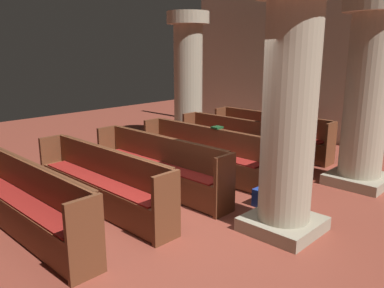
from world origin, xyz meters
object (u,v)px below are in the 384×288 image
Objects in this scene: pew_row_1 at (240,141)px; pew_row_2 at (204,151)px; pew_row_5 at (26,200)px; hymn_book at (217,127)px; pew_row_3 at (159,163)px; pew_row_0 at (270,133)px; pillar_aisle_rear at (290,105)px; lectern at (304,127)px; pillar_aisle_side at (368,90)px; pew_row_4 at (102,179)px; pillar_far_side at (188,75)px; kneeler_box_blue at (267,198)px.

pew_row_2 is (0.00, -1.14, 0.00)m from pew_row_1.
pew_row_5 is at bearing -90.00° from pew_row_2.
pew_row_1 is 1.07m from hymn_book.
pew_row_1 is at bearing 90.00° from pew_row_3.
pew_row_0 is at bearing 90.00° from pew_row_1.
pillar_aisle_rear reaches higher than lectern.
hymn_book is (-0.01, -3.38, 0.48)m from lectern.
pillar_aisle_side is at bearing 10.24° from pew_row_1.
lectern is (0.17, 1.28, -0.03)m from pew_row_0.
lectern is (0.17, 3.57, -0.03)m from pew_row_2.
pillar_far_side is (-2.30, 4.21, 1.22)m from pew_row_4.
pew_row_1 and pew_row_4 have the same top height.
pillar_aisle_rear reaches higher than hymn_book.
pew_row_2 is 2.76× the size of lectern.
pillar_aisle_rear reaches higher than pew_row_3.
pew_row_5 is at bearing -90.00° from pew_row_0.
pew_row_3 is at bearing -176.49° from pillar_aisle_rear.
lectern is at bearing 85.88° from pew_row_1.
pillar_aisle_side is (2.35, 3.86, 1.22)m from pew_row_4.
pew_row_5 is 3.65m from hymn_book.
pillar_aisle_rear is 8.31× the size of kneeler_box_blue.
pew_row_4 is 0.91× the size of pillar_aisle_rear.
pew_row_5 is at bearing -66.74° from pillar_far_side.
pew_row_4 is 4.68m from pillar_aisle_side.
pew_row_2 is 0.51m from hymn_book.
pillar_aisle_rear is 2.61m from hymn_book.
hymn_book is at bearing 157.40° from kneeler_box_blue.
pew_row_3 is 2.76× the size of lectern.
kneeler_box_blue is (4.05, -2.39, -1.57)m from pillar_far_side.
pew_row_3 is at bearing -90.00° from pew_row_1.
kneeler_box_blue is at bearing -15.11° from pew_row_2.
pillar_far_side is at bearing -170.90° from pew_row_0.
pillar_far_side is (-2.30, 1.92, 1.22)m from pew_row_2.
pew_row_4 is 5.86m from lectern.
pew_row_2 is at bearing 90.00° from pew_row_5.
pew_row_4 is 2.76× the size of lectern.
pew_row_1 is 4.57m from pew_row_5.
pew_row_4 is at bearing 90.00° from pew_row_5.
pew_row_2 is at bearing -90.00° from pew_row_0.
pew_row_4 is 0.91× the size of pillar_far_side.
lectern is (0.17, 4.71, -0.03)m from pew_row_3.
pew_row_0 and pew_row_3 have the same top height.
pillar_aisle_side reaches higher than lectern.
pillar_aisle_rear is 3.02× the size of lectern.
pillar_aisle_rear is at bearing -41.35° from kneeler_box_blue.
pew_row_2 is 1.14m from pew_row_3.
pillar_aisle_side is 1.00× the size of pillar_aisle_rear.
lectern is (0.17, 2.42, -0.03)m from pew_row_1.
pillar_aisle_side is 17.34× the size of hymn_book.
pew_row_3 is 4.71m from lectern.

